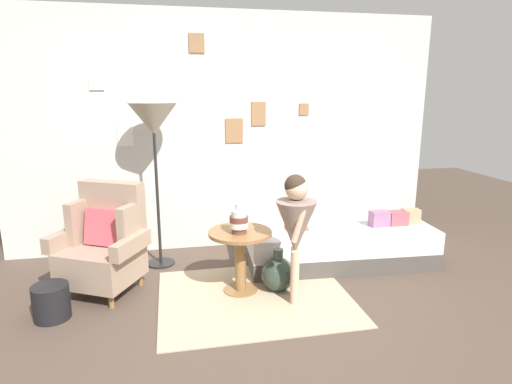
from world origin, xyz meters
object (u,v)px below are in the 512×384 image
object	(u,v)px
book_on_daybed	(296,227)
demijohn_near	(278,274)
side_table	(240,249)
person_child	(296,222)
armchair	(105,243)
daybed	(338,244)
floor_lamp	(153,124)
vase_striped	(239,221)
magazine_basket	(51,302)

from	to	relation	value
book_on_daybed	demijohn_near	xyz separation A→B (m)	(-0.32, -0.50, -0.26)
side_table	person_child	xyz separation A→B (m)	(0.42, -0.28, 0.30)
person_child	book_on_daybed	size ratio (longest dim) A/B	5.05
armchair	daybed	world-z (taller)	armchair
person_child	floor_lamp	bearing A→B (deg)	136.88
armchair	vase_striped	distance (m)	1.23
side_table	book_on_daybed	size ratio (longest dim) A/B	2.58
magazine_basket	book_on_daybed	bearing A→B (deg)	15.92
side_table	book_on_daybed	distance (m)	0.79
vase_striped	person_child	world-z (taller)	person_child
floor_lamp	side_table	bearing A→B (deg)	-47.45
side_table	demijohn_near	distance (m)	0.42
daybed	vase_striped	distance (m)	1.33
armchair	demijohn_near	distance (m)	1.57
side_table	demijohn_near	bearing A→B (deg)	-7.74
demijohn_near	person_child	bearing A→B (deg)	-70.55
floor_lamp	magazine_basket	world-z (taller)	floor_lamp
floor_lamp	magazine_basket	xyz separation A→B (m)	(-0.83, -0.95, -1.31)
daybed	magazine_basket	distance (m)	2.73
floor_lamp	book_on_daybed	world-z (taller)	floor_lamp
armchair	daybed	distance (m)	2.31
magazine_basket	daybed	bearing A→B (deg)	13.50
armchair	magazine_basket	world-z (taller)	armchair
side_table	magazine_basket	distance (m)	1.57
person_child	side_table	bearing A→B (deg)	145.98
floor_lamp	person_child	size ratio (longest dim) A/B	1.49
vase_striped	book_on_daybed	bearing A→B (deg)	36.93
person_child	book_on_daybed	bearing A→B (deg)	72.54
armchair	side_table	bearing A→B (deg)	-13.48
armchair	person_child	bearing A→B (deg)	-19.49
daybed	magazine_basket	xyz separation A→B (m)	(-2.65, -0.64, -0.06)
side_table	person_child	distance (m)	0.59
daybed	side_table	size ratio (longest dim) A/B	3.41
person_child	magazine_basket	size ratio (longest dim) A/B	3.96
vase_striped	person_child	size ratio (longest dim) A/B	0.23
demijohn_near	armchair	bearing A→B (deg)	167.77
daybed	vase_striped	bearing A→B (deg)	-155.54
demijohn_near	magazine_basket	xyz separation A→B (m)	(-1.88, -0.12, -0.02)
side_table	demijohn_near	size ratio (longest dim) A/B	1.45
side_table	vase_striped	size ratio (longest dim) A/B	2.18
floor_lamp	book_on_daybed	bearing A→B (deg)	-13.31
book_on_daybed	daybed	bearing A→B (deg)	1.49
person_child	book_on_daybed	world-z (taller)	person_child
side_table	book_on_daybed	xyz separation A→B (m)	(0.65, 0.46, 0.01)
vase_striped	book_on_daybed	xyz separation A→B (m)	(0.67, 0.50, -0.26)
vase_striped	book_on_daybed	size ratio (longest dim) A/B	1.18
vase_striped	floor_lamp	world-z (taller)	floor_lamp
daybed	magazine_basket	size ratio (longest dim) A/B	6.92
daybed	floor_lamp	world-z (taller)	floor_lamp
vase_striped	magazine_basket	xyz separation A→B (m)	(-1.52, -0.12, -0.54)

